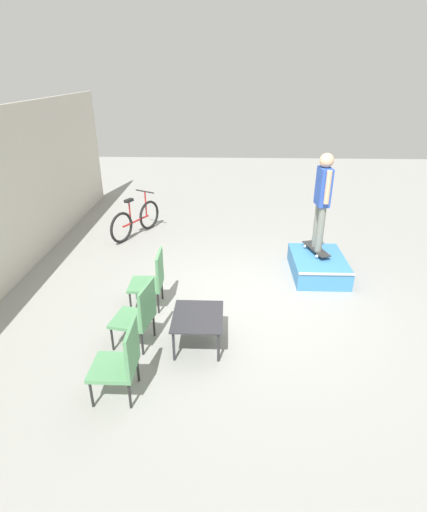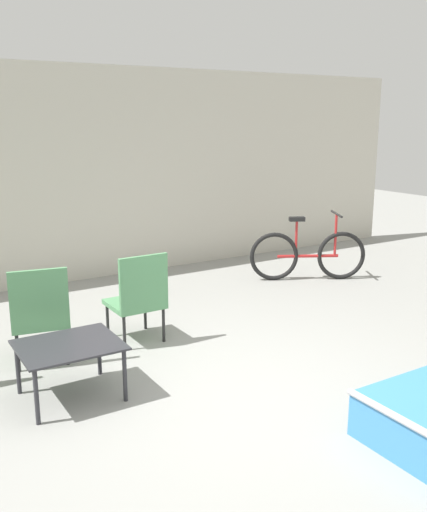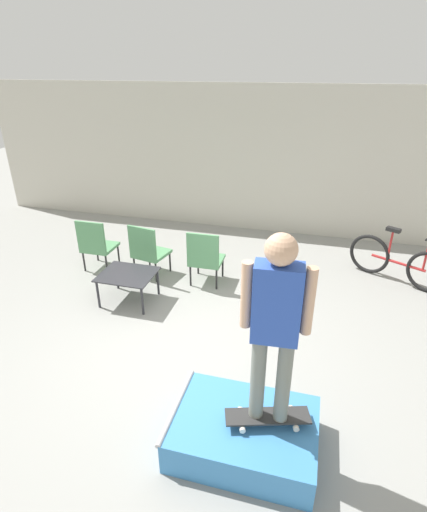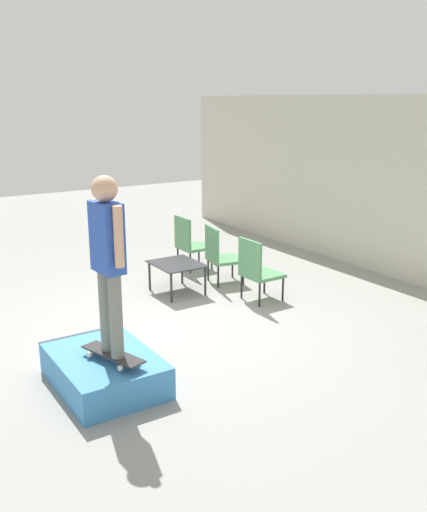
{
  "view_description": "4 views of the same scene",
  "coord_description": "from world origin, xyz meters",
  "px_view_note": "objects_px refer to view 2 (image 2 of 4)",
  "views": [
    {
      "loc": [
        -5.75,
        0.41,
        3.54
      ],
      "look_at": [
        -0.16,
        0.62,
        0.91
      ],
      "focal_mm": 28.0,
      "sensor_mm": 36.0,
      "label": 1
    },
    {
      "loc": [
        -2.43,
        -3.54,
        2.27
      ],
      "look_at": [
        0.23,
        0.8,
        1.04
      ],
      "focal_mm": 40.0,
      "sensor_mm": 36.0,
      "label": 2
    },
    {
      "loc": [
        1.48,
        -3.96,
        3.33
      ],
      "look_at": [
        0.23,
        0.65,
        1.02
      ],
      "focal_mm": 28.0,
      "sensor_mm": 36.0,
      "label": 3
    },
    {
      "loc": [
        6.25,
        -3.29,
        2.91
      ],
      "look_at": [
        0.17,
        0.62,
        0.92
      ],
      "focal_mm": 40.0,
      "sensor_mm": 36.0,
      "label": 4
    }
  ],
  "objects_px": {
    "coffee_table": "(69,350)",
    "patio_chair_right": "(138,296)",
    "bicycle": "(308,255)",
    "patio_chair_center": "(39,313)"
  },
  "relations": [
    {
      "from": "patio_chair_right",
      "to": "bicycle",
      "type": "height_order",
      "value": "bicycle"
    },
    {
      "from": "coffee_table",
      "to": "patio_chair_center",
      "type": "relative_size",
      "value": 0.85
    },
    {
      "from": "patio_chair_center",
      "to": "patio_chair_right",
      "type": "xyz_separation_m",
      "value": [
        1.01,
        -0.0,
        0.0
      ]
    },
    {
      "from": "coffee_table",
      "to": "bicycle",
      "type": "distance_m",
      "value": 4.4
    },
    {
      "from": "coffee_table",
      "to": "patio_chair_right",
      "type": "height_order",
      "value": "patio_chair_right"
    },
    {
      "from": "patio_chair_center",
      "to": "bicycle",
      "type": "distance_m",
      "value": 4.17
    },
    {
      "from": "coffee_table",
      "to": "patio_chair_center",
      "type": "distance_m",
      "value": 0.81
    },
    {
      "from": "bicycle",
      "to": "patio_chair_center",
      "type": "bearing_deg",
      "value": -139.14
    },
    {
      "from": "patio_chair_center",
      "to": "patio_chair_right",
      "type": "relative_size",
      "value": 1.0
    },
    {
      "from": "patio_chair_right",
      "to": "coffee_table",
      "type": "bearing_deg",
      "value": 38.59
    }
  ]
}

